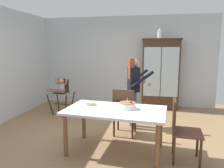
{
  "coord_description": "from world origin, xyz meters",
  "views": [
    {
      "loc": [
        0.84,
        -3.88,
        1.72
      ],
      "look_at": [
        -0.05,
        0.7,
        0.95
      ],
      "focal_mm": 34.03,
      "sensor_mm": 36.0,
      "label": 1
    }
  ],
  "objects_px": {
    "ceramic_vase": "(160,34)",
    "adult_person": "(134,84)",
    "serving_bowl": "(91,103)",
    "china_cabinet": "(160,74)",
    "high_chair_with_toddler": "(61,89)",
    "birthday_cake": "(127,106)",
    "dining_chair_far_side": "(124,109)",
    "dining_table": "(115,114)",
    "dining_chair_right_end": "(180,126)"
  },
  "relations": [
    {
      "from": "ceramic_vase",
      "to": "adult_person",
      "type": "bearing_deg",
      "value": -108.0
    },
    {
      "from": "ceramic_vase",
      "to": "serving_bowl",
      "type": "height_order",
      "value": "ceramic_vase"
    },
    {
      "from": "china_cabinet",
      "to": "serving_bowl",
      "type": "distance_m",
      "value": 3.03
    },
    {
      "from": "high_chair_with_toddler",
      "to": "birthday_cake",
      "type": "relative_size",
      "value": 3.39
    },
    {
      "from": "high_chair_with_toddler",
      "to": "dining_chair_far_side",
      "type": "relative_size",
      "value": 0.99
    },
    {
      "from": "dining_chair_far_side",
      "to": "dining_table",
      "type": "bearing_deg",
      "value": 88.14
    },
    {
      "from": "serving_bowl",
      "to": "ceramic_vase",
      "type": "bearing_deg",
      "value": 65.83
    },
    {
      "from": "adult_person",
      "to": "dining_table",
      "type": "bearing_deg",
      "value": 152.33
    },
    {
      "from": "adult_person",
      "to": "serving_bowl",
      "type": "distance_m",
      "value": 1.24
    },
    {
      "from": "china_cabinet",
      "to": "dining_chair_far_side",
      "type": "bearing_deg",
      "value": -108.45
    },
    {
      "from": "ceramic_vase",
      "to": "adult_person",
      "type": "distance_m",
      "value": 2.15
    },
    {
      "from": "china_cabinet",
      "to": "high_chair_with_toddler",
      "type": "xyz_separation_m",
      "value": [
        -2.61,
        -1.05,
        -0.36
      ]
    },
    {
      "from": "dining_chair_right_end",
      "to": "serving_bowl",
      "type": "bearing_deg",
      "value": 83.55
    },
    {
      "from": "birthday_cake",
      "to": "serving_bowl",
      "type": "height_order",
      "value": "birthday_cake"
    },
    {
      "from": "dining_table",
      "to": "serving_bowl",
      "type": "distance_m",
      "value": 0.52
    },
    {
      "from": "high_chair_with_toddler",
      "to": "dining_table",
      "type": "distance_m",
      "value": 2.6
    },
    {
      "from": "adult_person",
      "to": "dining_table",
      "type": "xyz_separation_m",
      "value": [
        -0.19,
        -1.21,
        -0.32
      ]
    },
    {
      "from": "ceramic_vase",
      "to": "dining_table",
      "type": "xyz_separation_m",
      "value": [
        -0.75,
        -2.93,
        -1.48
      ]
    },
    {
      "from": "china_cabinet",
      "to": "dining_table",
      "type": "xyz_separation_m",
      "value": [
        -0.81,
        -2.92,
        -0.36
      ]
    },
    {
      "from": "serving_bowl",
      "to": "dining_chair_right_end",
      "type": "height_order",
      "value": "dining_chair_right_end"
    },
    {
      "from": "china_cabinet",
      "to": "dining_table",
      "type": "bearing_deg",
      "value": -105.51
    },
    {
      "from": "ceramic_vase",
      "to": "dining_chair_far_side",
      "type": "relative_size",
      "value": 0.28
    },
    {
      "from": "adult_person",
      "to": "dining_table",
      "type": "relative_size",
      "value": 0.9
    },
    {
      "from": "adult_person",
      "to": "china_cabinet",
      "type": "bearing_deg",
      "value": -38.31
    },
    {
      "from": "dining_table",
      "to": "serving_bowl",
      "type": "bearing_deg",
      "value": 158.38
    },
    {
      "from": "birthday_cake",
      "to": "ceramic_vase",
      "type": "bearing_deg",
      "value": 78.94
    },
    {
      "from": "ceramic_vase",
      "to": "high_chair_with_toddler",
      "type": "height_order",
      "value": "ceramic_vase"
    },
    {
      "from": "adult_person",
      "to": "dining_chair_right_end",
      "type": "distance_m",
      "value": 1.6
    },
    {
      "from": "adult_person",
      "to": "dining_chair_far_side",
      "type": "bearing_deg",
      "value": 147.44
    },
    {
      "from": "dining_table",
      "to": "dining_chair_right_end",
      "type": "xyz_separation_m",
      "value": [
        1.03,
        -0.09,
        -0.1
      ]
    },
    {
      "from": "high_chair_with_toddler",
      "to": "adult_person",
      "type": "distance_m",
      "value": 2.13
    },
    {
      "from": "serving_bowl",
      "to": "dining_chair_far_side",
      "type": "bearing_deg",
      "value": 42.1
    },
    {
      "from": "high_chair_with_toddler",
      "to": "dining_table",
      "type": "bearing_deg",
      "value": -44.73
    },
    {
      "from": "high_chair_with_toddler",
      "to": "serving_bowl",
      "type": "height_order",
      "value": "high_chair_with_toddler"
    },
    {
      "from": "ceramic_vase",
      "to": "dining_chair_far_side",
      "type": "xyz_separation_m",
      "value": [
        -0.69,
        -2.25,
        -1.58
      ]
    },
    {
      "from": "high_chair_with_toddler",
      "to": "dining_table",
      "type": "xyz_separation_m",
      "value": [
        1.8,
        -1.88,
        -0.0
      ]
    },
    {
      "from": "ceramic_vase",
      "to": "dining_table",
      "type": "distance_m",
      "value": 3.36
    },
    {
      "from": "china_cabinet",
      "to": "dining_table",
      "type": "distance_m",
      "value": 3.05
    },
    {
      "from": "china_cabinet",
      "to": "birthday_cake",
      "type": "height_order",
      "value": "china_cabinet"
    },
    {
      "from": "china_cabinet",
      "to": "ceramic_vase",
      "type": "relative_size",
      "value": 7.45
    },
    {
      "from": "high_chair_with_toddler",
      "to": "ceramic_vase",
      "type": "bearing_deg",
      "value": 23.78
    },
    {
      "from": "china_cabinet",
      "to": "adult_person",
      "type": "xyz_separation_m",
      "value": [
        -0.62,
        -1.71,
        -0.04
      ]
    },
    {
      "from": "ceramic_vase",
      "to": "dining_chair_right_end",
      "type": "height_order",
      "value": "ceramic_vase"
    },
    {
      "from": "birthday_cake",
      "to": "dining_chair_right_end",
      "type": "height_order",
      "value": "dining_chair_right_end"
    },
    {
      "from": "china_cabinet",
      "to": "serving_bowl",
      "type": "xyz_separation_m",
      "value": [
        -1.29,
        -2.73,
        -0.24
      ]
    },
    {
      "from": "birthday_cake",
      "to": "dining_chair_right_end",
      "type": "xyz_separation_m",
      "value": [
        0.84,
        -0.16,
        -0.24
      ]
    },
    {
      "from": "adult_person",
      "to": "serving_bowl",
      "type": "xyz_separation_m",
      "value": [
        -0.67,
        -1.02,
        -0.2
      ]
    },
    {
      "from": "adult_person",
      "to": "serving_bowl",
      "type": "bearing_deg",
      "value": 128.14
    },
    {
      "from": "birthday_cake",
      "to": "adult_person",
      "type": "bearing_deg",
      "value": 89.99
    },
    {
      "from": "china_cabinet",
      "to": "dining_table",
      "type": "height_order",
      "value": "china_cabinet"
    }
  ]
}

